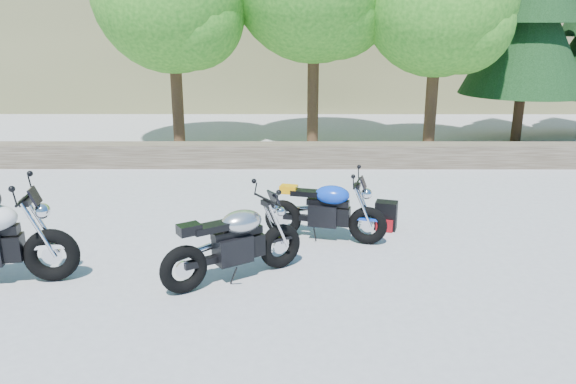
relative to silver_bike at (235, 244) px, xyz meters
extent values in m
plane|color=gray|center=(0.43, 0.19, -0.46)|extent=(90.00, 90.00, 0.00)
cube|color=#443A2D|center=(0.43, 5.69, -0.21)|extent=(22.00, 0.55, 0.50)
cylinder|color=#382314|center=(-2.07, 7.39, 1.05)|extent=(0.28, 0.28, 3.02)
sphere|color=#1E6C18|center=(-1.57, 7.09, 2.67)|extent=(2.38, 2.38, 2.38)
cylinder|color=#382314|center=(1.23, 7.79, 1.22)|extent=(0.28, 0.28, 3.36)
sphere|color=#1E6C18|center=(1.73, 7.49, 3.02)|extent=(2.64, 2.64, 2.64)
cylinder|color=#382314|center=(4.03, 7.19, 1.00)|extent=(0.28, 0.28, 2.91)
sphere|color=#1E6C18|center=(4.53, 6.89, 2.56)|extent=(2.29, 2.29, 2.29)
cylinder|color=#382314|center=(6.63, 8.39, 0.62)|extent=(0.26, 0.26, 2.16)
cone|color=black|center=(6.63, 8.39, 2.42)|extent=(3.17, 3.17, 3.24)
torus|color=black|center=(0.53, 0.35, -0.17)|extent=(0.56, 0.44, 0.58)
torus|color=black|center=(-0.56, -0.36, -0.17)|extent=(0.56, 0.44, 0.58)
cylinder|color=silver|center=(0.53, 0.35, -0.17)|extent=(0.19, 0.14, 0.20)
cylinder|color=silver|center=(-0.56, -0.36, -0.17)|extent=(0.19, 0.14, 0.20)
cube|color=black|center=(-0.03, -0.02, -0.06)|extent=(0.51, 0.46, 0.33)
cube|color=black|center=(0.03, 0.02, 0.14)|extent=(0.61, 0.47, 0.09)
ellipsoid|color=#B5B5BA|center=(0.08, 0.05, 0.26)|extent=(0.63, 0.58, 0.27)
cube|color=black|center=(-0.25, -0.16, 0.26)|extent=(0.49, 0.41, 0.08)
cube|color=black|center=(-0.48, -0.31, 0.30)|extent=(0.31, 0.29, 0.12)
cylinder|color=black|center=(0.38, 0.25, 0.47)|extent=(0.35, 0.52, 0.03)
sphere|color=silver|center=(0.50, 0.33, 0.32)|extent=(0.16, 0.16, 0.16)
torus|color=black|center=(-2.19, -0.05, -0.13)|extent=(0.68, 0.26, 0.66)
cylinder|color=silver|center=(-2.19, -0.05, -0.13)|extent=(0.23, 0.07, 0.23)
cylinder|color=black|center=(-2.39, -0.08, 0.60)|extent=(0.13, 0.68, 0.03)
sphere|color=silver|center=(-2.23, -0.05, 0.43)|extent=(0.19, 0.19, 0.19)
torus|color=black|center=(1.75, 1.15, -0.19)|extent=(0.56, 0.27, 0.55)
torus|color=black|center=(0.56, 1.47, -0.19)|extent=(0.56, 0.27, 0.55)
cylinder|color=silver|center=(1.75, 1.15, -0.19)|extent=(0.19, 0.08, 0.19)
cylinder|color=silver|center=(0.56, 1.47, -0.19)|extent=(0.19, 0.08, 0.19)
cube|color=black|center=(1.14, 1.31, -0.08)|extent=(0.46, 0.35, 0.31)
cube|color=black|center=(1.19, 1.30, 0.10)|extent=(0.61, 0.28, 0.09)
ellipsoid|color=#0C35B6|center=(1.25, 1.28, 0.22)|extent=(0.56, 0.45, 0.26)
cube|color=black|center=(0.89, 1.38, 0.22)|extent=(0.46, 0.29, 0.08)
cube|color=orange|center=(0.64, 1.44, 0.26)|extent=(0.27, 0.23, 0.11)
cylinder|color=black|center=(1.58, 1.20, 0.42)|extent=(0.17, 0.55, 0.03)
sphere|color=silver|center=(1.72, 1.16, 0.27)|extent=(0.15, 0.15, 0.15)
cube|color=black|center=(2.11, 1.75, -0.24)|extent=(0.37, 0.31, 0.43)
cube|color=maroon|center=(2.07, 1.62, -0.36)|extent=(0.25, 0.12, 0.18)
camera|label=1|loc=(0.65, -6.24, 2.50)|focal=35.00mm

